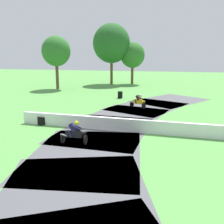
# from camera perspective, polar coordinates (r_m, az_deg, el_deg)

# --- Properties ---
(ground_plane) EXTENTS (120.00, 120.00, 0.00)m
(ground_plane) POSITION_cam_1_polar(r_m,az_deg,el_deg) (18.61, -1.73, -3.80)
(ground_plane) COLOR #569947
(track_asphalt) EXTENTS (12.14, 35.98, 0.01)m
(track_asphalt) POSITION_cam_1_polar(r_m,az_deg,el_deg) (18.19, 3.27, -4.20)
(track_asphalt) COLOR #515156
(track_asphalt) RESTS_ON ground
(safety_barrier) EXTENTS (23.26, 1.52, 0.90)m
(safety_barrier) POSITION_cam_1_polar(r_m,az_deg,el_deg) (17.66, 14.74, -3.62)
(safety_barrier) COLOR white
(safety_barrier) RESTS_ON ground
(motorcycle_lead_yellow) EXTENTS (1.71, 1.31, 1.43)m
(motorcycle_lead_yellow) POSITION_cam_1_polar(r_m,az_deg,el_deg) (25.82, 5.86, 2.31)
(motorcycle_lead_yellow) COLOR black
(motorcycle_lead_yellow) RESTS_ON ground
(motorcycle_chase_black) EXTENTS (1.68, 0.74, 1.42)m
(motorcycle_chase_black) POSITION_cam_1_polar(r_m,az_deg,el_deg) (15.74, -7.96, -4.51)
(motorcycle_chase_black) COLOR black
(motorcycle_chase_black) RESTS_ON ground
(tire_stack_near) EXTENTS (0.57, 0.57, 0.80)m
(tire_stack_near) POSITION_cam_1_polar(r_m,az_deg,el_deg) (31.29, 1.77, 3.73)
(tire_stack_near) COLOR black
(tire_stack_near) RESTS_ON ground
(tire_stack_mid_a) EXTENTS (0.70, 0.70, 0.60)m
(tire_stack_mid_a) POSITION_cam_1_polar(r_m,az_deg,el_deg) (20.50, -14.88, -1.80)
(tire_stack_mid_a) COLOR black
(tire_stack_mid_a) RESTS_ON ground
(tree_far_left) EXTENTS (6.18, 6.18, 10.05)m
(tree_far_left) POSITION_cam_1_polar(r_m,az_deg,el_deg) (45.20, -0.11, 14.65)
(tree_far_left) COLOR brown
(tree_far_left) RESTS_ON ground
(tree_far_right) EXTENTS (4.15, 4.15, 7.70)m
(tree_far_right) POSITION_cam_1_polar(r_m,az_deg,el_deg) (39.95, -12.03, 12.74)
(tree_far_right) COLOR brown
(tree_far_right) RESTS_ON ground
(tree_mid_rise) EXTENTS (4.09, 4.09, 7.06)m
(tree_mid_rise) POSITION_cam_1_polar(r_m,az_deg,el_deg) (45.51, 4.47, 12.19)
(tree_mid_rise) COLOR brown
(tree_mid_rise) RESTS_ON ground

